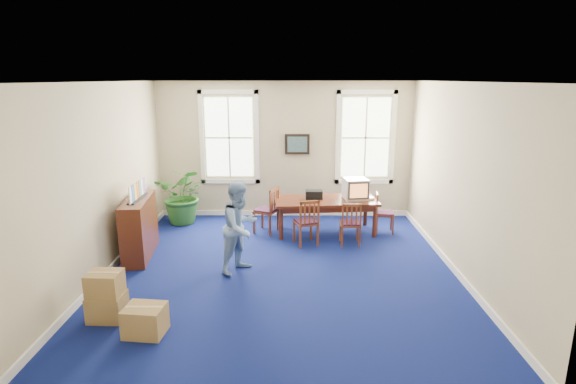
{
  "coord_description": "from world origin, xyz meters",
  "views": [
    {
      "loc": [
        0.15,
        -7.29,
        3.25
      ],
      "look_at": [
        0.1,
        0.6,
        1.25
      ],
      "focal_mm": 28.0,
      "sensor_mm": 36.0,
      "label": 1
    }
  ],
  "objects_px": {
    "potted_plant": "(184,195)",
    "man": "(240,227)",
    "conference_table": "(325,216)",
    "chair_near_left": "(306,221)",
    "credenza": "(139,227)",
    "cardboard_boxes": "(122,292)",
    "crt_tv": "(356,189)"
  },
  "relations": [
    {
      "from": "potted_plant",
      "to": "man",
      "type": "bearing_deg",
      "value": -59.04
    },
    {
      "from": "conference_table",
      "to": "man",
      "type": "bearing_deg",
      "value": -133.3
    },
    {
      "from": "chair_near_left",
      "to": "credenza",
      "type": "bearing_deg",
      "value": -7.34
    },
    {
      "from": "credenza",
      "to": "potted_plant",
      "type": "distance_m",
      "value": 2.02
    },
    {
      "from": "chair_near_left",
      "to": "credenza",
      "type": "xyz_separation_m",
      "value": [
        -3.12,
        -0.62,
        0.08
      ]
    },
    {
      "from": "potted_plant",
      "to": "cardboard_boxes",
      "type": "height_order",
      "value": "potted_plant"
    },
    {
      "from": "chair_near_left",
      "to": "cardboard_boxes",
      "type": "bearing_deg",
      "value": 28.36
    },
    {
      "from": "crt_tv",
      "to": "cardboard_boxes",
      "type": "distance_m",
      "value": 5.25
    },
    {
      "from": "conference_table",
      "to": "chair_near_left",
      "type": "relative_size",
      "value": 2.27
    },
    {
      "from": "conference_table",
      "to": "potted_plant",
      "type": "distance_m",
      "value": 3.27
    },
    {
      "from": "conference_table",
      "to": "man",
      "type": "relative_size",
      "value": 1.37
    },
    {
      "from": "conference_table",
      "to": "cardboard_boxes",
      "type": "bearing_deg",
      "value": -135.84
    },
    {
      "from": "crt_tv",
      "to": "chair_near_left",
      "type": "distance_m",
      "value": 1.43
    },
    {
      "from": "chair_near_left",
      "to": "potted_plant",
      "type": "height_order",
      "value": "potted_plant"
    },
    {
      "from": "cardboard_boxes",
      "to": "crt_tv",
      "type": "bearing_deg",
      "value": 44.13
    },
    {
      "from": "man",
      "to": "potted_plant",
      "type": "height_order",
      "value": "man"
    },
    {
      "from": "cardboard_boxes",
      "to": "potted_plant",
      "type": "bearing_deg",
      "value": 91.27
    },
    {
      "from": "conference_table",
      "to": "chair_near_left",
      "type": "xyz_separation_m",
      "value": [
        -0.44,
        -0.74,
        0.11
      ]
    },
    {
      "from": "credenza",
      "to": "potted_plant",
      "type": "xyz_separation_m",
      "value": [
        0.37,
        1.98,
        0.11
      ]
    },
    {
      "from": "potted_plant",
      "to": "chair_near_left",
      "type": "bearing_deg",
      "value": -26.35
    },
    {
      "from": "chair_near_left",
      "to": "crt_tv",
      "type": "bearing_deg",
      "value": -162.53
    },
    {
      "from": "potted_plant",
      "to": "conference_table",
      "type": "bearing_deg",
      "value": -11.03
    },
    {
      "from": "chair_near_left",
      "to": "man",
      "type": "relative_size",
      "value": 0.6
    },
    {
      "from": "conference_table",
      "to": "man",
      "type": "xyz_separation_m",
      "value": [
        -1.6,
        -2.03,
        0.42
      ]
    },
    {
      "from": "man",
      "to": "chair_near_left",
      "type": "bearing_deg",
      "value": -6.23
    },
    {
      "from": "man",
      "to": "potted_plant",
      "type": "xyz_separation_m",
      "value": [
        -1.59,
        2.65,
        -0.13
      ]
    },
    {
      "from": "crt_tv",
      "to": "man",
      "type": "xyz_separation_m",
      "value": [
        -2.24,
        -2.08,
        -0.17
      ]
    },
    {
      "from": "credenza",
      "to": "crt_tv",
      "type": "bearing_deg",
      "value": 12.26
    },
    {
      "from": "crt_tv",
      "to": "potted_plant",
      "type": "height_order",
      "value": "potted_plant"
    },
    {
      "from": "crt_tv",
      "to": "chair_near_left",
      "type": "bearing_deg",
      "value": -152.05
    },
    {
      "from": "crt_tv",
      "to": "chair_near_left",
      "type": "relative_size",
      "value": 0.55
    },
    {
      "from": "conference_table",
      "to": "crt_tv",
      "type": "bearing_deg",
      "value": -0.55
    }
  ]
}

